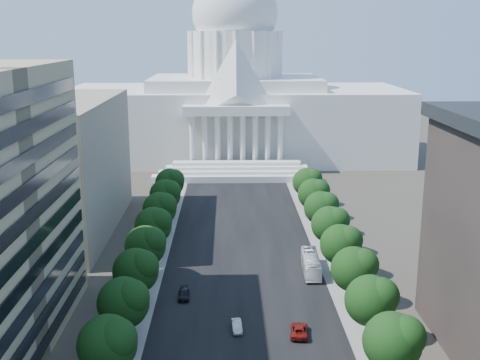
{
  "coord_description": "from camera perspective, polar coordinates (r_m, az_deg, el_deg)",
  "views": [
    {
      "loc": [
        -2.74,
        -32.65,
        44.09
      ],
      "look_at": [
        -0.43,
        78.92,
        16.86
      ],
      "focal_mm": 45.0,
      "sensor_mm": 36.0,
      "label": 1
    }
  ],
  "objects": [
    {
      "name": "road_asphalt",
      "position": [
        130.36,
        0.09,
        -6.06
      ],
      "size": [
        30.0,
        260.0,
        0.01
      ],
      "primitive_type": "cube",
      "color": "black",
      "rests_on": "ground"
    },
    {
      "name": "sidewalk_left",
      "position": [
        131.34,
        -8.27,
        -6.05
      ],
      "size": [
        8.0,
        260.0,
        0.02
      ],
      "primitive_type": "cube",
      "color": "gray",
      "rests_on": "ground"
    },
    {
      "name": "sidewalk_right",
      "position": [
        132.13,
        8.4,
        -5.94
      ],
      "size": [
        8.0,
        260.0,
        0.02
      ],
      "primitive_type": "cube",
      "color": "gray",
      "rests_on": "ground"
    },
    {
      "name": "capitol",
      "position": [
        218.89,
        -0.46,
        7.39
      ],
      "size": [
        120.0,
        56.0,
        73.0
      ],
      "color": "white",
      "rests_on": "ground"
    },
    {
      "name": "office_block_left_far",
      "position": [
        143.15,
        -19.59,
        1.18
      ],
      "size": [
        38.0,
        52.0,
        30.0
      ],
      "primitive_type": "cube",
      "color": "gray",
      "rests_on": "ground"
    },
    {
      "name": "tree_l_c",
      "position": [
        79.53,
        -12.27,
        -14.87
      ],
      "size": [
        7.79,
        7.6,
        9.97
      ],
      "color": "#33261C",
      "rests_on": "ground"
    },
    {
      "name": "tree_l_d",
      "position": [
        90.07,
        -10.82,
        -11.25
      ],
      "size": [
        7.79,
        7.6,
        9.97
      ],
      "color": "#33261C",
      "rests_on": "ground"
    },
    {
      "name": "tree_l_e",
      "position": [
        100.93,
        -9.7,
        -8.39
      ],
      "size": [
        7.79,
        7.6,
        9.97
      ],
      "color": "#33261C",
      "rests_on": "ground"
    },
    {
      "name": "tree_l_f",
      "position": [
        112.03,
        -8.82,
        -6.09
      ],
      "size": [
        7.79,
        7.6,
        9.97
      ],
      "color": "#33261C",
      "rests_on": "ground"
    },
    {
      "name": "tree_l_g",
      "position": [
        123.29,
        -8.1,
        -4.21
      ],
      "size": [
        7.79,
        7.6,
        9.97
      ],
      "color": "#33261C",
      "rests_on": "ground"
    },
    {
      "name": "tree_l_h",
      "position": [
        134.68,
        -7.51,
        -2.64
      ],
      "size": [
        7.79,
        7.6,
        9.97
      ],
      "color": "#33261C",
      "rests_on": "ground"
    },
    {
      "name": "tree_l_i",
      "position": [
        146.17,
        -7.01,
        -1.31
      ],
      "size": [
        7.79,
        7.6,
        9.97
      ],
      "color": "#33261C",
      "rests_on": "ground"
    },
    {
      "name": "tree_l_j",
      "position": [
        157.74,
        -6.58,
        -0.19
      ],
      "size": [
        7.79,
        7.6,
        9.97
      ],
      "color": "#33261C",
      "rests_on": "ground"
    },
    {
      "name": "tree_r_c",
      "position": [
        80.91,
        14.53,
        -14.48
      ],
      "size": [
        7.79,
        7.6,
        9.97
      ],
      "color": "#33261C",
      "rests_on": "ground"
    },
    {
      "name": "tree_r_d",
      "position": [
        91.29,
        12.51,
        -10.98
      ],
      "size": [
        7.79,
        7.6,
        9.97
      ],
      "color": "#33261C",
      "rests_on": "ground"
    },
    {
      "name": "tree_r_e",
      "position": [
        102.02,
        10.94,
        -8.2
      ],
      "size": [
        7.79,
        7.6,
        9.97
      ],
      "color": "#33261C",
      "rests_on": "ground"
    },
    {
      "name": "tree_r_f",
      "position": [
        113.01,
        9.69,
        -5.95
      ],
      "size": [
        7.79,
        7.6,
        9.97
      ],
      "color": "#33261C",
      "rests_on": "ground"
    },
    {
      "name": "tree_r_g",
      "position": [
        124.19,
        8.67,
        -4.09
      ],
      "size": [
        7.79,
        7.6,
        9.97
      ],
      "color": "#33261C",
      "rests_on": "ground"
    },
    {
      "name": "tree_r_h",
      "position": [
        135.5,
        7.82,
        -2.55
      ],
      "size": [
        7.79,
        7.6,
        9.97
      ],
      "color": "#33261C",
      "rests_on": "ground"
    },
    {
      "name": "tree_r_i",
      "position": [
        146.93,
        7.1,
        -1.24
      ],
      "size": [
        7.79,
        7.6,
        9.97
      ],
      "color": "#33261C",
      "rests_on": "ground"
    },
    {
      "name": "tree_r_j",
      "position": [
        158.44,
        6.49,
        -0.12
      ],
      "size": [
        7.79,
        7.6,
        9.97
      ],
      "color": "#33261C",
      "rests_on": "ground"
    },
    {
      "name": "streetlight_b",
      "position": [
        80.95,
        15.76,
        -15.06
      ],
      "size": [
        2.61,
        0.44,
        9.0
      ],
      "color": "gray",
      "rests_on": "ground"
    },
    {
      "name": "streetlight_c",
      "position": [
        102.77,
        11.76,
        -8.46
      ],
      "size": [
        2.61,
        0.44,
        9.0
      ],
      "color": "gray",
      "rests_on": "ground"
    },
    {
      "name": "streetlight_d",
      "position": [
        125.77,
        9.27,
        -4.19
      ],
      "size": [
        2.61,
        0.44,
        9.0
      ],
      "color": "gray",
      "rests_on": "ground"
    },
    {
      "name": "streetlight_e",
      "position": [
        149.42,
        7.57,
        -1.25
      ],
      "size": [
        2.61,
        0.44,
        9.0
      ],
      "color": "gray",
      "rests_on": "ground"
    },
    {
      "name": "streetlight_f",
      "position": [
        173.44,
        6.35,
        0.88
      ],
      "size": [
        2.61,
        0.44,
        9.0
      ],
      "color": "gray",
      "rests_on": "ground"
    },
    {
      "name": "car_silver",
      "position": [
        94.33,
        -0.31,
        -13.68
      ],
      "size": [
        1.8,
        4.33,
        1.39
      ],
      "primitive_type": "imported",
      "rotation": [
        0.0,
        0.0,
        0.08
      ],
      "color": "#B7BAC0",
      "rests_on": "ground"
    },
    {
      "name": "car_red",
      "position": [
        93.4,
        5.62,
        -13.99
      ],
      "size": [
        3.14,
        5.77,
        1.53
      ],
      "primitive_type": "imported",
      "rotation": [
        0.0,
        0.0,
        3.03
      ],
      "color": "maroon",
      "rests_on": "ground"
    },
    {
      "name": "car_dark_b",
      "position": [
        105.13,
        -5.34,
        -10.74
      ],
      "size": [
        2.1,
        4.75,
        1.35
      ],
      "primitive_type": "imported",
      "rotation": [
        0.0,
        0.0,
        0.05
      ],
      "color": "black",
      "rests_on": "ground"
    },
    {
      "name": "city_bus",
      "position": [
        115.68,
        6.75,
        -7.87
      ],
      "size": [
        3.46,
        12.49,
        3.45
      ],
      "primitive_type": "imported",
      "rotation": [
        0.0,
        0.0,
        -0.05
      ],
      "color": "silver",
      "rests_on": "ground"
    }
  ]
}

